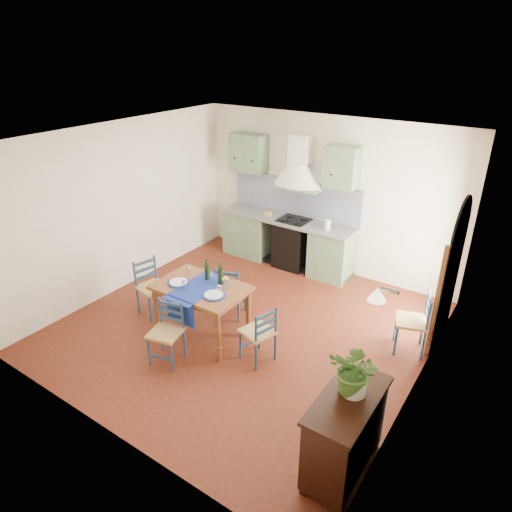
{
  "coord_description": "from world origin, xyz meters",
  "views": [
    {
      "loc": [
        3.37,
        -4.67,
        3.95
      ],
      "look_at": [
        -0.01,
        0.3,
        1.06
      ],
      "focal_mm": 32.0,
      "sensor_mm": 36.0,
      "label": 1
    }
  ],
  "objects_px": {
    "dining_table": "(201,292)",
    "sideboard": "(344,432)",
    "chair_near": "(167,332)",
    "potted_plant": "(355,370)"
  },
  "relations": [
    {
      "from": "chair_near",
      "to": "sideboard",
      "type": "xyz_separation_m",
      "value": [
        2.67,
        -0.31,
        0.07
      ]
    },
    {
      "from": "chair_near",
      "to": "potted_plant",
      "type": "height_order",
      "value": "potted_plant"
    },
    {
      "from": "dining_table",
      "to": "potted_plant",
      "type": "distance_m",
      "value": 2.84
    },
    {
      "from": "dining_table",
      "to": "chair_near",
      "type": "height_order",
      "value": "dining_table"
    },
    {
      "from": "sideboard",
      "to": "potted_plant",
      "type": "distance_m",
      "value": 0.69
    },
    {
      "from": "dining_table",
      "to": "potted_plant",
      "type": "relative_size",
      "value": 2.47
    },
    {
      "from": "sideboard",
      "to": "potted_plant",
      "type": "bearing_deg",
      "value": 87.77
    },
    {
      "from": "dining_table",
      "to": "sideboard",
      "type": "relative_size",
      "value": 1.22
    },
    {
      "from": "chair_near",
      "to": "sideboard",
      "type": "relative_size",
      "value": 0.81
    },
    {
      "from": "chair_near",
      "to": "potted_plant",
      "type": "relative_size",
      "value": 1.64
    }
  ]
}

